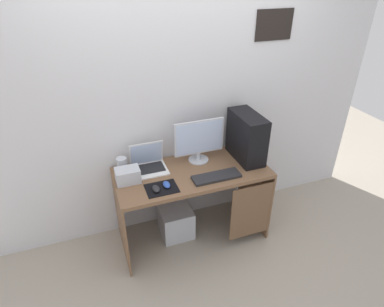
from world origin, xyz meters
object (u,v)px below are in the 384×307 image
mouse_right (156,189)px  pc_tower (246,137)px  mouse_left (167,185)px  laptop (149,164)px  speaker (122,165)px  projector (128,175)px  keyboard (216,177)px  subwoofer (176,221)px  monitor (199,141)px

mouse_right → pc_tower: bearing=13.6°
mouse_left → mouse_right: bearing=-165.3°
mouse_right → laptop: bearing=86.2°
speaker → mouse_right: (0.21, -0.37, -0.05)m
laptop → projector: bearing=-146.9°
laptop → keyboard: 0.61m
projector → mouse_left: 0.34m
mouse_right → subwoofer: mouse_right is taller
monitor → speaker: (-0.70, 0.05, -0.14)m
speaker → keyboard: (0.74, -0.36, -0.06)m
pc_tower → laptop: 0.92m
subwoofer → laptop: bearing=152.8°
monitor → mouse_left: size_ratio=4.84×
pc_tower → projector: bearing=-179.2°
speaker → keyboard: size_ratio=0.34×
pc_tower → mouse_right: size_ratio=4.58×
keyboard → subwoofer: (-0.31, 0.23, -0.61)m
speaker → subwoofer: bearing=-16.6°
pc_tower → speaker: size_ratio=3.09×
pc_tower → speaker: (-1.12, 0.14, -0.15)m
subwoofer → speaker: bearing=163.4°
mouse_right → subwoofer: bearing=46.4°
subwoofer → keyboard: bearing=-37.3°
laptop → subwoofer: size_ratio=1.01×
monitor → keyboard: size_ratio=1.11×
pc_tower → keyboard: pc_tower is taller
projector → subwoofer: size_ratio=0.67×
projector → mouse_right: (0.19, -0.21, -0.04)m
monitor → projector: size_ratio=2.32×
projector → keyboard: projector is taller
laptop → mouse_left: bearing=-77.2°
monitor → subwoofer: size_ratio=1.55×
mouse_left → subwoofer: 0.67m
laptop → speaker: laptop is taller
keyboard → laptop: bearing=146.5°
laptop → mouse_right: 0.34m
mouse_right → subwoofer: (0.23, 0.24, -0.62)m
pc_tower → keyboard: 0.49m
monitor → mouse_left: monitor is taller
laptop → keyboard: (0.51, -0.34, -0.03)m
laptop → mouse_right: size_ratio=3.15×
keyboard → speaker: bearing=153.9°
mouse_left → mouse_right: (-0.09, -0.02, 0.00)m
projector → pc_tower: bearing=0.8°
monitor → mouse_right: size_ratio=4.84×
laptop → mouse_right: laptop is taller
subwoofer → monitor: bearing=17.0°
pc_tower → monitor: size_ratio=0.95×
projector → mouse_left: (0.28, -0.18, -0.04)m
pc_tower → mouse_left: (-0.82, -0.20, -0.20)m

